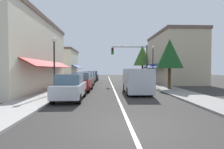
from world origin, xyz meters
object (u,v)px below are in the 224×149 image
at_px(parked_car_far_left, 89,77).
at_px(van_in_lane, 136,80).
at_px(parked_car_second_left, 82,82).
at_px(parked_car_distant_left, 93,76).
at_px(tree_right_near, 170,54).
at_px(tree_right_far, 142,56).
at_px(street_lamp_left_near, 54,56).
at_px(street_lamp_right_mid, 153,59).
at_px(traffic_signal_mast_arm, 134,57).
at_px(parked_car_nearest_left, 70,87).
at_px(parked_car_third_left, 86,79).

relative_size(parked_car_far_left, van_in_lane, 0.79).
bearing_deg(parked_car_far_left, parked_car_second_left, -88.43).
distance_m(parked_car_distant_left, tree_right_near, 17.01).
xyz_separation_m(van_in_lane, tree_right_far, (4.22, 17.00, 3.48)).
bearing_deg(street_lamp_left_near, street_lamp_right_mid, 37.43).
bearing_deg(traffic_signal_mast_arm, parked_car_far_left, 157.88).
distance_m(parked_car_nearest_left, tree_right_far, 22.40).
relative_size(parked_car_nearest_left, parked_car_third_left, 1.00).
bearing_deg(tree_right_near, street_lamp_right_mid, 95.41).
xyz_separation_m(parked_car_third_left, traffic_signal_mast_arm, (6.23, 2.57, 2.81)).
height_order(parked_car_nearest_left, parked_car_far_left, same).
height_order(parked_car_third_left, parked_car_distant_left, same).
xyz_separation_m(parked_car_nearest_left, parked_car_second_left, (0.13, 4.82, 0.00)).
bearing_deg(traffic_signal_mast_arm, tree_right_near, -68.22).
xyz_separation_m(parked_car_third_left, street_lamp_left_near, (-1.75, -6.92, 2.24)).
bearing_deg(parked_car_distant_left, parked_car_third_left, -90.77).
relative_size(parked_car_nearest_left, traffic_signal_mast_arm, 0.76).
bearing_deg(traffic_signal_mast_arm, street_lamp_right_mid, -40.75).
height_order(parked_car_far_left, street_lamp_right_mid, street_lamp_right_mid).
bearing_deg(tree_right_far, parked_car_nearest_left, -114.80).
distance_m(traffic_signal_mast_arm, street_lamp_right_mid, 2.76).
relative_size(parked_car_second_left, tree_right_far, 0.64).
bearing_deg(street_lamp_right_mid, tree_right_near, -84.59).
height_order(parked_car_nearest_left, tree_right_far, tree_right_far).
bearing_deg(street_lamp_right_mid, parked_car_nearest_left, -130.36).
height_order(parked_car_far_left, van_in_lane, van_in_lane).
bearing_deg(parked_car_third_left, traffic_signal_mast_arm, 23.11).
bearing_deg(parked_car_far_left, parked_car_nearest_left, -89.28).
height_order(parked_car_distant_left, street_lamp_left_near, street_lamp_left_near).
xyz_separation_m(van_in_lane, tree_right_near, (3.75, 2.33, 2.47)).
bearing_deg(parked_car_third_left, parked_car_nearest_left, -89.66).
relative_size(traffic_signal_mast_arm, tree_right_far, 0.83).
xyz_separation_m(parked_car_second_left, parked_car_far_left, (-0.15, 9.38, 0.00)).
bearing_deg(street_lamp_right_mid, parked_car_second_left, -148.60).
bearing_deg(tree_right_near, parked_car_second_left, -176.28).
height_order(parked_car_nearest_left, tree_right_near, tree_right_near).
relative_size(parked_car_second_left, parked_car_third_left, 1.00).
bearing_deg(parked_car_distant_left, parked_car_nearest_left, -90.69).
relative_size(van_in_lane, street_lamp_right_mid, 1.04).
distance_m(parked_car_third_left, tree_right_near, 9.87).
bearing_deg(parked_car_third_left, parked_car_second_left, -88.29).
distance_m(parked_car_far_left, tree_right_near, 12.76).
relative_size(parked_car_far_left, traffic_signal_mast_arm, 0.77).
bearing_deg(street_lamp_right_mid, street_lamp_left_near, -142.57).
relative_size(parked_car_distant_left, street_lamp_left_near, 0.89).
distance_m(parked_car_third_left, van_in_lane, 7.81).
relative_size(parked_car_second_left, van_in_lane, 0.79).
bearing_deg(street_lamp_left_near, tree_right_far, 58.55).
relative_size(parked_car_third_left, street_lamp_right_mid, 0.82).
distance_m(street_lamp_left_near, street_lamp_right_mid, 12.67).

